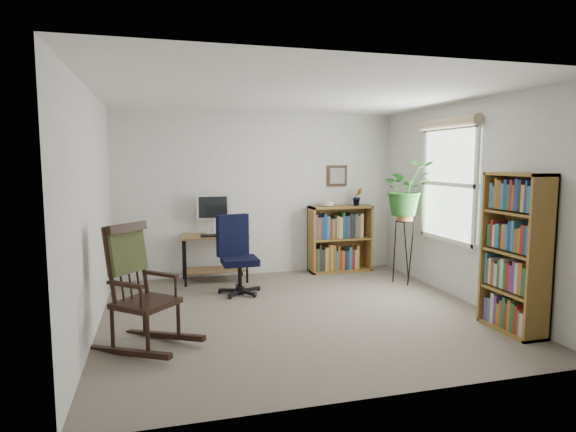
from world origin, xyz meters
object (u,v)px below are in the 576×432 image
object	(u,v)px
desk	(215,258)
rocking_chair	(145,286)
tall_bookshelf	(515,253)
office_chair	(240,254)
low_bookshelf	(340,239)

from	to	relation	value
desk	rocking_chair	bearing A→B (deg)	-111.07
rocking_chair	tall_bookshelf	size ratio (longest dim) A/B	0.73
tall_bookshelf	rocking_chair	bearing A→B (deg)	172.00
office_chair	tall_bookshelf	world-z (taller)	tall_bookshelf
desk	tall_bookshelf	distance (m)	3.87
rocking_chair	low_bookshelf	size ratio (longest dim) A/B	1.14
rocking_chair	tall_bookshelf	bearing A→B (deg)	-55.52
rocking_chair	tall_bookshelf	xyz separation A→B (m)	(3.52, -0.49, 0.21)
low_bookshelf	tall_bookshelf	size ratio (longest dim) A/B	0.64
rocking_chair	low_bookshelf	world-z (taller)	rocking_chair
desk	low_bookshelf	size ratio (longest dim) A/B	0.91
office_chair	tall_bookshelf	xyz separation A→B (m)	(2.41, -2.04, 0.28)
desk	office_chair	distance (m)	0.80
low_bookshelf	desk	bearing A→B (deg)	-176.45
low_bookshelf	rocking_chair	bearing A→B (deg)	-139.41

